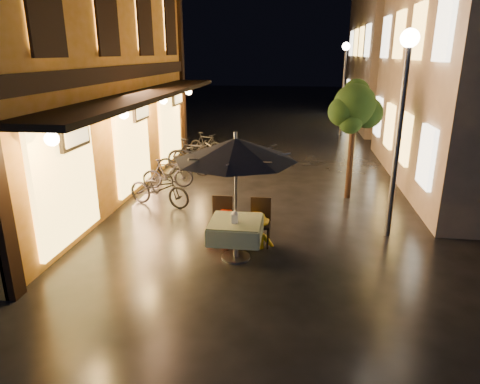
# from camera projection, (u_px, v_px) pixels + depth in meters

# --- Properties ---
(ground) EXTENTS (90.00, 90.00, 0.00)m
(ground) POSITION_uv_depth(u_px,v_px,m) (238.00, 270.00, 7.81)
(ground) COLOR black
(ground) RESTS_ON ground
(west_building) EXTENTS (5.90, 11.40, 7.40)m
(west_building) POSITION_uv_depth(u_px,v_px,m) (42.00, 56.00, 11.16)
(west_building) COLOR orange
(west_building) RESTS_ON ground
(east_building_far) EXTENTS (7.30, 10.30, 7.30)m
(east_building_far) POSITION_uv_depth(u_px,v_px,m) (425.00, 55.00, 22.67)
(east_building_far) COLOR tan
(east_building_far) RESTS_ON ground
(street_tree) EXTENTS (1.43, 1.20, 3.15)m
(street_tree) POSITION_uv_depth(u_px,v_px,m) (355.00, 108.00, 11.00)
(street_tree) COLOR black
(street_tree) RESTS_ON ground
(streetlamp_near) EXTENTS (0.36, 0.36, 4.23)m
(streetlamp_near) POSITION_uv_depth(u_px,v_px,m) (403.00, 99.00, 8.41)
(streetlamp_near) COLOR #59595E
(streetlamp_near) RESTS_ON ground
(streetlamp_far) EXTENTS (0.36, 0.36, 4.23)m
(streetlamp_far) POSITION_uv_depth(u_px,v_px,m) (344.00, 72.00, 19.71)
(streetlamp_far) COLOR #59595E
(streetlamp_far) RESTS_ON ground
(cafe_table) EXTENTS (0.99, 0.99, 0.78)m
(cafe_table) POSITION_uv_depth(u_px,v_px,m) (236.00, 230.00, 8.11)
(cafe_table) COLOR #59595E
(cafe_table) RESTS_ON ground
(patio_umbrella) EXTENTS (2.24, 2.24, 2.46)m
(patio_umbrella) POSITION_uv_depth(u_px,v_px,m) (235.00, 149.00, 7.62)
(patio_umbrella) COLOR #59595E
(patio_umbrella) RESTS_ON ground
(cafe_chair_left) EXTENTS (0.42, 0.42, 0.97)m
(cafe_chair_left) POSITION_uv_depth(u_px,v_px,m) (222.00, 217.00, 8.87)
(cafe_chair_left) COLOR black
(cafe_chair_left) RESTS_ON ground
(cafe_chair_right) EXTENTS (0.42, 0.42, 0.97)m
(cafe_chair_right) POSITION_uv_depth(u_px,v_px,m) (260.00, 219.00, 8.76)
(cafe_chair_right) COLOR black
(cafe_chair_right) RESTS_ON ground
(table_lantern) EXTENTS (0.16, 0.16, 0.25)m
(table_lantern) POSITION_uv_depth(u_px,v_px,m) (235.00, 216.00, 7.89)
(table_lantern) COLOR white
(table_lantern) RESTS_ON cafe_table
(person_orange) EXTENTS (0.87, 0.77, 1.50)m
(person_orange) POSITION_uv_depth(u_px,v_px,m) (224.00, 210.00, 8.66)
(person_orange) COLOR red
(person_orange) RESTS_ON ground
(person_yellow) EXTENTS (1.06, 0.81, 1.45)m
(person_yellow) POSITION_uv_depth(u_px,v_px,m) (257.00, 213.00, 8.56)
(person_yellow) COLOR yellow
(person_yellow) RESTS_ON ground
(bicycle_0) EXTENTS (1.84, 1.04, 0.92)m
(bicycle_0) POSITION_uv_depth(u_px,v_px,m) (159.00, 189.00, 10.97)
(bicycle_0) COLOR black
(bicycle_0) RESTS_ON ground
(bicycle_1) EXTENTS (1.53, 0.83, 0.88)m
(bicycle_1) POSITION_uv_depth(u_px,v_px,m) (168.00, 174.00, 12.41)
(bicycle_1) COLOR black
(bicycle_1) RESTS_ON ground
(bicycle_2) EXTENTS (1.83, 0.89, 0.92)m
(bicycle_2) POSITION_uv_depth(u_px,v_px,m) (184.00, 162.00, 13.67)
(bicycle_2) COLOR black
(bicycle_2) RESTS_ON ground
(bicycle_3) EXTENTS (1.89, 0.78, 1.10)m
(bicycle_3) POSITION_uv_depth(u_px,v_px,m) (193.00, 155.00, 14.11)
(bicycle_3) COLOR black
(bicycle_3) RESTS_ON ground
(bicycle_4) EXTENTS (1.80, 0.72, 0.93)m
(bicycle_4) POSITION_uv_depth(u_px,v_px,m) (198.00, 154.00, 14.76)
(bicycle_4) COLOR black
(bicycle_4) RESTS_ON ground
(bicycle_5) EXTENTS (1.52, 0.92, 0.88)m
(bicycle_5) POSITION_uv_depth(u_px,v_px,m) (206.00, 144.00, 16.42)
(bicycle_5) COLOR black
(bicycle_5) RESTS_ON ground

